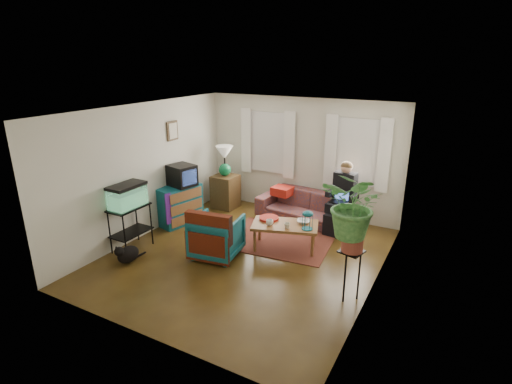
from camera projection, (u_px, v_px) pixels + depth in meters
The scene contains 31 objects.
floor at pixel (245, 256), 7.20m from camera, with size 4.50×5.00×0.01m, color #4F2B14.
ceiling at pixel (244, 110), 6.37m from camera, with size 4.50×5.00×0.01m, color white.
wall_back at pixel (301, 157), 8.86m from camera, with size 4.50×0.01×2.60m, color silver.
wall_front at pixel (139, 245), 4.70m from camera, with size 4.50×0.01×2.60m, color silver.
wall_left at pixel (145, 170), 7.80m from camera, with size 0.01×5.00×2.60m, color silver.
wall_right at pixel (379, 211), 5.77m from camera, with size 0.01×5.00×2.60m, color silver.
window_left at pixel (269, 142), 9.13m from camera, with size 1.08×0.04×1.38m, color white.
window_right at pixel (358, 152), 8.20m from camera, with size 1.08×0.04×1.38m, color white.
curtains_left at pixel (267, 143), 9.06m from camera, with size 1.36×0.06×1.50m, color white.
curtains_right at pixel (357, 153), 8.14m from camera, with size 1.36×0.06×1.50m, color white.
picture_frame at pixel (173, 131), 8.28m from camera, with size 0.04×0.32×0.40m, color #3D2616.
area_rug at pixel (280, 239), 7.85m from camera, with size 2.00×1.60×0.01m, color brown.
sofa at pixel (307, 202), 8.61m from camera, with size 2.19×0.86×0.86m, color brown.
seated_person at pixel (342, 200), 8.11m from camera, with size 0.55×0.67×1.30m, color black, non-canonical shape.
side_table at pixel (225, 192), 9.42m from camera, with size 0.54×0.54×0.78m, color #3D2116.
table_lamp at pixel (225, 162), 9.19m from camera, with size 0.40×0.40×0.71m, color white, non-canonical shape.
dresser at pixel (180, 205), 8.51m from camera, with size 0.46×0.93×0.83m, color #135E74.
crt_tv at pixel (182, 175), 8.36m from camera, with size 0.51×0.46×0.44m, color black.
aquarium_stand at pixel (131, 228), 7.35m from camera, with size 0.42×0.75×0.84m, color black.
aquarium at pixel (127, 195), 7.14m from camera, with size 0.37×0.68×0.44m, color #7FD899.
black_cat at pixel (128, 253), 6.92m from camera, with size 0.28×0.44×0.37m, color black.
armchair at pixel (217, 234), 7.10m from camera, with size 0.80×0.75×0.82m, color #12586E.
serape_throw at pixel (208, 233), 6.76m from camera, with size 0.83×0.19×0.68m, color #9E0A0A.
coffee_table at pixel (285, 236), 7.41m from camera, with size 1.20×0.65×0.50m, color brown.
cup_a at pixel (270, 222), 7.26m from camera, with size 0.13×0.13×0.11m, color white.
cup_b at pixel (287, 226), 7.13m from camera, with size 0.11×0.11×0.10m, color beige.
bowl at pixel (303, 221), 7.37m from camera, with size 0.23×0.23×0.06m, color white.
snack_tray at pixel (269, 218), 7.53m from camera, with size 0.37×0.37×0.04m, color #B21414.
birdcage at pixel (307, 220), 7.06m from camera, with size 0.20×0.20×0.35m, color #115B6B, non-canonical shape.
plant_stand at pixel (350, 275), 5.83m from camera, with size 0.33×0.33×0.78m, color black.
potted_plant at pixel (355, 216), 5.53m from camera, with size 0.89×0.77×0.99m, color #599947.
Camera 1 is at (3.25, -5.57, 3.41)m, focal length 28.00 mm.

